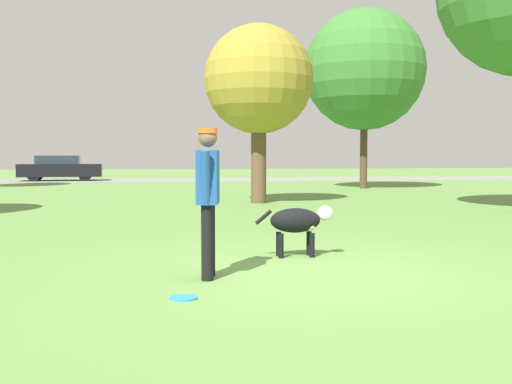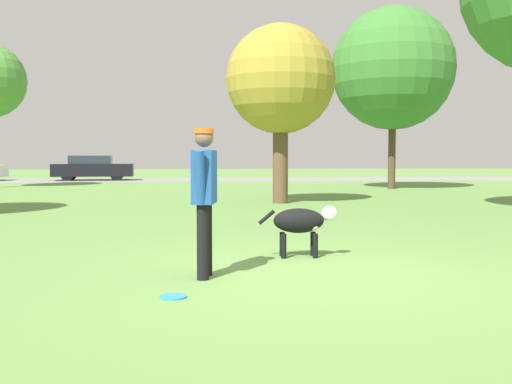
{
  "view_description": "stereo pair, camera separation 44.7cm",
  "coord_description": "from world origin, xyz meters",
  "views": [
    {
      "loc": [
        -1.78,
        -6.42,
        1.32
      ],
      "look_at": [
        -0.47,
        0.62,
        0.9
      ],
      "focal_mm": 42.0,
      "sensor_mm": 36.0,
      "label": 1
    },
    {
      "loc": [
        -1.33,
        -6.48,
        1.32
      ],
      "look_at": [
        -0.47,
        0.62,
        0.9
      ],
      "focal_mm": 42.0,
      "sensor_mm": 36.0,
      "label": 2
    }
  ],
  "objects": [
    {
      "name": "far_road_strip",
      "position": [
        0.0,
        28.34,
        0.01
      ],
      "size": [
        120.0,
        6.0,
        0.01
      ],
      "color": "gray",
      "rests_on": "ground_plane"
    },
    {
      "name": "tree_far_right",
      "position": [
        7.24,
        17.48,
        4.94
      ],
      "size": [
        5.03,
        5.03,
        7.47
      ],
      "color": "#4C3826",
      "rests_on": "ground_plane"
    },
    {
      "name": "dog",
      "position": [
        0.21,
        1.21,
        0.47
      ],
      "size": [
        1.05,
        0.36,
        0.68
      ],
      "rotation": [
        0.0,
        0.0,
        6.24
      ],
      "color": "black",
      "rests_on": "ground_plane"
    },
    {
      "name": "person",
      "position": [
        -1.11,
        0.02,
        0.97
      ],
      "size": [
        0.3,
        0.71,
        1.63
      ],
      "rotation": [
        0.0,
        0.0,
        1.38
      ],
      "color": "black",
      "rests_on": "ground_plane"
    },
    {
      "name": "frisbee",
      "position": [
        -1.44,
        -0.89,
        0.01
      ],
      "size": [
        0.26,
        0.26,
        0.02
      ],
      "color": "#268CE5",
      "rests_on": "ground_plane"
    },
    {
      "name": "ground_plane",
      "position": [
        0.0,
        0.0,
        0.0
      ],
      "size": [
        120.0,
        120.0,
        0.0
      ],
      "primitive_type": "plane",
      "color": "#608C42"
    },
    {
      "name": "tree_mid_center",
      "position": [
        1.41,
        10.42,
        3.49
      ],
      "size": [
        3.1,
        3.1,
        5.08
      ],
      "color": "brown",
      "rests_on": "ground_plane"
    },
    {
      "name": "parked_car_black",
      "position": [
        -6.44,
        28.19,
        0.7
      ],
      "size": [
        4.49,
        1.95,
        1.4
      ],
      "rotation": [
        0.0,
        0.0,
        0.04
      ],
      "color": "black",
      "rests_on": "ground_plane"
    }
  ]
}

